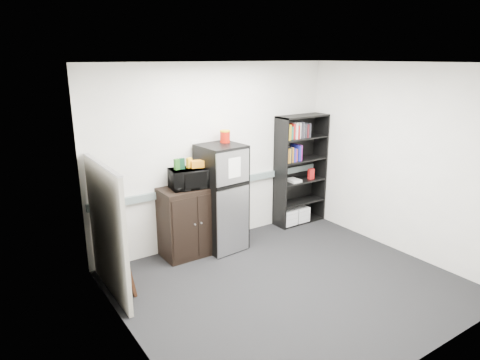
{
  "coord_description": "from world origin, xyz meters",
  "views": [
    {
      "loc": [
        -3.2,
        -3.64,
        2.77
      ],
      "look_at": [
        -0.14,
        0.9,
        1.18
      ],
      "focal_mm": 32.0,
      "sensor_mm": 36.0,
      "label": 1
    }
  ],
  "objects": [
    {
      "name": "floor",
      "position": [
        0.0,
        0.0,
        0.0
      ],
      "size": [
        4.0,
        4.0,
        0.0
      ],
      "primitive_type": "plane",
      "color": "black",
      "rests_on": "ground"
    },
    {
      "name": "snack_bag",
      "position": [
        -0.47,
        1.47,
        1.33
      ],
      "size": [
        0.2,
        0.15,
        0.1
      ],
      "primitive_type": "cube",
      "rotation": [
        0.0,
        0.0,
        -0.3
      ],
      "color": "orange",
      "rests_on": "microwave"
    },
    {
      "name": "snack_box_c",
      "position": [
        -0.58,
        1.52,
        1.35
      ],
      "size": [
        0.08,
        0.07,
        0.14
      ],
      "primitive_type": "cube",
      "rotation": [
        0.0,
        0.0,
        0.25
      ],
      "color": "gold",
      "rests_on": "microwave"
    },
    {
      "name": "microwave",
      "position": [
        -0.61,
        1.48,
        1.14
      ],
      "size": [
        0.55,
        0.41,
        0.28
      ],
      "primitive_type": "imported",
      "rotation": [
        0.0,
        0.0,
        -0.14
      ],
      "color": "black",
      "rests_on": "cabinet"
    },
    {
      "name": "bookshelf",
      "position": [
        1.51,
        1.57,
        0.97
      ],
      "size": [
        0.9,
        0.34,
        1.85
      ],
      "color": "black",
      "rests_on": "floor"
    },
    {
      "name": "wall_left",
      "position": [
        -2.0,
        0.0,
        1.35
      ],
      "size": [
        0.02,
        3.5,
        2.7
      ],
      "primitive_type": "cube",
      "color": "silver",
      "rests_on": "floor"
    },
    {
      "name": "wall_back",
      "position": [
        0.0,
        1.75,
        1.35
      ],
      "size": [
        4.0,
        0.02,
        2.7
      ],
      "primitive_type": "cube",
      "color": "silver",
      "rests_on": "floor"
    },
    {
      "name": "cubicle_partition",
      "position": [
        -1.9,
        1.08,
        0.81
      ],
      "size": [
        0.06,
        1.3,
        1.62
      ],
      "color": "#9D988B",
      "rests_on": "floor"
    },
    {
      "name": "framed_poster",
      "position": [
        -1.77,
        1.12,
        0.41
      ],
      "size": [
        0.16,
        0.64,
        0.82
      ],
      "rotation": [
        0.0,
        -0.15,
        0.0
      ],
      "color": "black",
      "rests_on": "floor"
    },
    {
      "name": "snack_box_a",
      "position": [
        -0.76,
        1.52,
        1.36
      ],
      "size": [
        0.07,
        0.06,
        0.15
      ],
      "primitive_type": "cube",
      "rotation": [
        0.0,
        0.0,
        0.09
      ],
      "color": "#1D5418",
      "rests_on": "microwave"
    },
    {
      "name": "wall_note",
      "position": [
        -0.35,
        1.74,
        1.55
      ],
      "size": [
        0.14,
        0.0,
        0.1
      ],
      "primitive_type": "cube",
      "color": "white",
      "rests_on": "wall_back"
    },
    {
      "name": "cabinet",
      "position": [
        -0.61,
        1.5,
        0.5
      ],
      "size": [
        0.8,
        0.53,
        1.0
      ],
      "color": "black",
      "rests_on": "floor"
    },
    {
      "name": "refrigerator",
      "position": [
        -0.11,
        1.42,
        0.78
      ],
      "size": [
        0.64,
        0.66,
        1.57
      ],
      "rotation": [
        0.0,
        0.0,
        0.09
      ],
      "color": "black",
      "rests_on": "floor"
    },
    {
      "name": "ceiling",
      "position": [
        0.0,
        0.0,
        2.7
      ],
      "size": [
        4.0,
        3.5,
        0.02
      ],
      "primitive_type": "cube",
      "color": "white",
      "rests_on": "wall_back"
    },
    {
      "name": "coffee_can",
      "position": [
        0.03,
        1.55,
        1.67
      ],
      "size": [
        0.15,
        0.15,
        0.2
      ],
      "color": "#A51307",
      "rests_on": "refrigerator"
    },
    {
      "name": "wall_right",
      "position": [
        2.0,
        0.0,
        1.35
      ],
      "size": [
        0.02,
        3.5,
        2.7
      ],
      "primitive_type": "cube",
      "color": "silver",
      "rests_on": "floor"
    },
    {
      "name": "snack_box_b",
      "position": [
        -0.68,
        1.52,
        1.36
      ],
      "size": [
        0.08,
        0.07,
        0.15
      ],
      "primitive_type": "cube",
      "rotation": [
        0.0,
        0.0,
        -0.33
      ],
      "color": "#0B321C",
      "rests_on": "microwave"
    },
    {
      "name": "electrical_raceway",
      "position": [
        0.0,
        1.72,
        0.9
      ],
      "size": [
        3.92,
        0.05,
        0.1
      ],
      "primitive_type": "cube",
      "color": "slate",
      "rests_on": "wall_back"
    }
  ]
}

